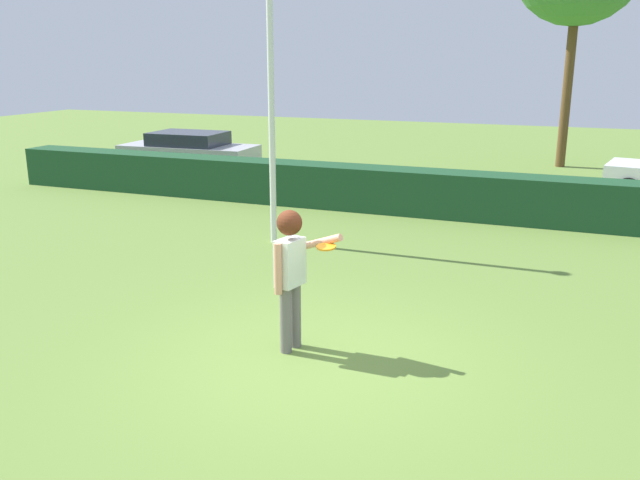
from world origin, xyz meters
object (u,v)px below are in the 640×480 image
object	(u,v)px
frisbee	(326,247)
person	(291,264)
lamppost	(271,86)
parked_car_silver	(189,150)

from	to	relation	value
frisbee	person	bearing A→B (deg)	-176.96
lamppost	parked_car_silver	bearing A→B (deg)	132.54
person	parked_car_silver	size ratio (longest dim) A/B	0.42
frisbee	parked_car_silver	world-z (taller)	frisbee
person	lamppost	world-z (taller)	lamppost
person	parked_car_silver	world-z (taller)	person
frisbee	lamppost	xyz separation A→B (m)	(-2.75, 4.39, 1.61)
person	parked_car_silver	distance (m)	13.63
person	frisbee	xyz separation A→B (m)	(0.45, 0.02, 0.26)
frisbee	lamppost	distance (m)	5.42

